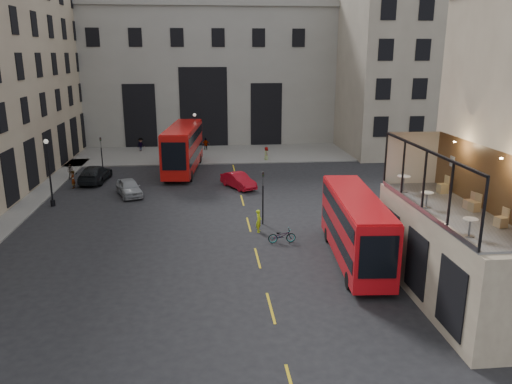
{
  "coord_description": "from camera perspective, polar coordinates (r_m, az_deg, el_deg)",
  "views": [
    {
      "loc": [
        -4.85,
        -21.09,
        11.64
      ],
      "look_at": [
        -1.71,
        9.75,
        3.0
      ],
      "focal_mm": 35.0,
      "sensor_mm": 36.0,
      "label": 1
    }
  ],
  "objects": [
    {
      "name": "bus_far",
      "position": [
        50.93,
        -8.33,
        5.19
      ],
      "size": [
        3.82,
        11.86,
        4.65
      ],
      "color": "#B20F0C",
      "rests_on": "ground"
    },
    {
      "name": "bicycle",
      "position": [
        31.83,
        2.98,
        -5.01
      ],
      "size": [
        1.79,
        0.68,
        0.93
      ],
      "primitive_type": "imported",
      "rotation": [
        0.0,
        0.0,
        1.61
      ],
      "color": "gray",
      "rests_on": "ground"
    },
    {
      "name": "street_lamp_a",
      "position": [
        41.97,
        -22.49,
        1.64
      ],
      "size": [
        0.36,
        0.36,
        5.33
      ],
      "color": "black",
      "rests_on": "ground"
    },
    {
      "name": "ground",
      "position": [
        24.57,
        6.44,
        -12.81
      ],
      "size": [
        140.0,
        140.0,
        0.0
      ],
      "primitive_type": "plane",
      "color": "black",
      "rests_on": "ground"
    },
    {
      "name": "car_c",
      "position": [
        49.01,
        -17.92,
        1.99
      ],
      "size": [
        2.55,
        5.47,
        1.54
      ],
      "primitive_type": "imported",
      "rotation": [
        0.0,
        0.0,
        3.07
      ],
      "color": "black",
      "rests_on": "ground"
    },
    {
      "name": "building_right",
      "position": [
        65.94,
        16.83,
        13.84
      ],
      "size": [
        16.6,
        18.6,
        20.0
      ],
      "color": "#A99D88",
      "rests_on": "ground"
    },
    {
      "name": "car_a",
      "position": [
        43.44,
        -14.31,
        0.5
      ],
      "size": [
        2.97,
        4.47,
        1.41
      ],
      "primitive_type": "imported",
      "rotation": [
        0.0,
        0.0,
        0.34
      ],
      "color": "gray",
      "rests_on": "ground"
    },
    {
      "name": "cafe_chair_a",
      "position": [
        23.31,
        26.22,
        -3.02
      ],
      "size": [
        0.47,
        0.47,
        0.83
      ],
      "color": "#DBB57E",
      "rests_on": "cafe_floor"
    },
    {
      "name": "cafe_table_near",
      "position": [
        21.54,
        23.27,
        -3.44
      ],
      "size": [
        0.59,
        0.59,
        0.74
      ],
      "color": "beige",
      "rests_on": "cafe_floor"
    },
    {
      "name": "street_lamp_b",
      "position": [
        55.87,
        -6.95,
        5.93
      ],
      "size": [
        0.36,
        0.36,
        5.33
      ],
      "color": "black",
      "rests_on": "ground"
    },
    {
      "name": "bus_near",
      "position": [
        28.98,
        11.29,
        -3.71
      ],
      "size": [
        2.99,
        10.04,
        3.95
      ],
      "color": "red",
      "rests_on": "ground"
    },
    {
      "name": "traffic_light_near",
      "position": [
        34.57,
        0.79,
        0.11
      ],
      "size": [
        0.16,
        0.2,
        3.8
      ],
      "color": "black",
      "rests_on": "ground"
    },
    {
      "name": "pedestrian_e",
      "position": [
        47.33,
        -20.2,
        1.34
      ],
      "size": [
        0.42,
        0.6,
        1.57
      ],
      "primitive_type": "imported",
      "rotation": [
        0.0,
        0.0,
        4.64
      ],
      "color": "gray",
      "rests_on": "ground"
    },
    {
      "name": "pedestrian_d",
      "position": [
        55.96,
        1.18,
        4.38
      ],
      "size": [
        0.66,
        0.86,
        1.57
      ],
      "primitive_type": "imported",
      "rotation": [
        0.0,
        0.0,
        1.8
      ],
      "color": "gray",
      "rests_on": "ground"
    },
    {
      "name": "pedestrian_a",
      "position": [
        50.69,
        -20.41,
        2.19
      ],
      "size": [
        0.76,
        0.6,
        1.52
      ],
      "primitive_type": "imported",
      "rotation": [
        0.0,
        0.0,
        -0.03
      ],
      "color": "gray",
      "rests_on": "ground"
    },
    {
      "name": "cafe_table_mid",
      "position": [
        24.84,
        18.95,
        -0.58
      ],
      "size": [
        0.59,
        0.59,
        0.74
      ],
      "color": "white",
      "rests_on": "cafe_floor"
    },
    {
      "name": "cafe_chair_d",
      "position": [
        27.76,
        20.57,
        0.46
      ],
      "size": [
        0.48,
        0.48,
        0.92
      ],
      "color": "tan",
      "rests_on": "cafe_floor"
    },
    {
      "name": "pedestrian_c",
      "position": [
        62.05,
        -5.75,
        5.42
      ],
      "size": [
        0.96,
        0.47,
        1.59
      ],
      "primitive_type": "imported",
      "rotation": [
        0.0,
        0.0,
        3.23
      ],
      "color": "gray",
      "rests_on": "ground"
    },
    {
      "name": "cafe_floor",
      "position": [
        24.98,
        21.52,
        -2.04
      ],
      "size": [
        3.0,
        10.0,
        0.1
      ],
      "primitive_type": "cube",
      "color": "slate",
      "rests_on": "host_frontage"
    },
    {
      "name": "cafe_chair_c",
      "position": [
        25.4,
        23.19,
        -1.23
      ],
      "size": [
        0.43,
        0.43,
        0.8
      ],
      "color": "tan",
      "rests_on": "cafe_floor"
    },
    {
      "name": "car_b",
      "position": [
        44.58,
        -2.03,
        1.32
      ],
      "size": [
        3.2,
        4.3,
        1.35
      ],
      "primitive_type": "imported",
      "rotation": [
        0.0,
        0.0,
        0.49
      ],
      "color": "#AA0A18",
      "rests_on": "ground"
    },
    {
      "name": "pavement_far",
      "position": [
        60.23,
        -6.82,
        4.37
      ],
      "size": [
        40.0,
        12.0,
        0.12
      ],
      "primitive_type": "cube",
      "color": "slate",
      "rests_on": "ground"
    },
    {
      "name": "gateway",
      "position": [
        69.12,
        -6.1,
        13.61
      ],
      "size": [
        35.0,
        10.6,
        18.0
      ],
      "color": "#98968D",
      "rests_on": "ground"
    },
    {
      "name": "traffic_light_far",
      "position": [
        50.97,
        -17.25,
        4.45
      ],
      "size": [
        0.16,
        0.2,
        3.8
      ],
      "color": "black",
      "rests_on": "ground"
    },
    {
      "name": "cyclist",
      "position": [
        33.54,
        0.32,
        -3.32
      ],
      "size": [
        0.49,
        0.64,
        1.56
      ],
      "primitive_type": "imported",
      "rotation": [
        0.0,
        0.0,
        1.34
      ],
      "color": "#C7EA18",
      "rests_on": "ground"
    },
    {
      "name": "pedestrian_b",
      "position": [
        62.51,
        -13.02,
        5.26
      ],
      "size": [
        1.23,
        1.31,
        1.77
      ],
      "primitive_type": "imported",
      "rotation": [
        0.0,
        0.0,
        0.9
      ],
      "color": "gray",
      "rests_on": "ground"
    },
    {
      "name": "cafe_chair_b",
      "position": [
        25.1,
        23.71,
        -1.47
      ],
      "size": [
        0.49,
        0.49,
        0.84
      ],
      "color": "tan",
      "rests_on": "cafe_floor"
    },
    {
      "name": "host_frontage",
      "position": [
        25.72,
        21.01,
        -6.93
      ],
      "size": [
        3.0,
        11.0,
        4.5
      ],
      "primitive_type": "cube",
      "color": "#BFAF8F",
      "rests_on": "ground"
    },
    {
      "name": "cafe_table_far",
      "position": [
        27.28,
        16.51,
        1.19
      ],
      "size": [
        0.68,
        0.68,
        0.85
      ],
      "color": "silver",
      "rests_on": "cafe_floor"
    }
  ]
}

